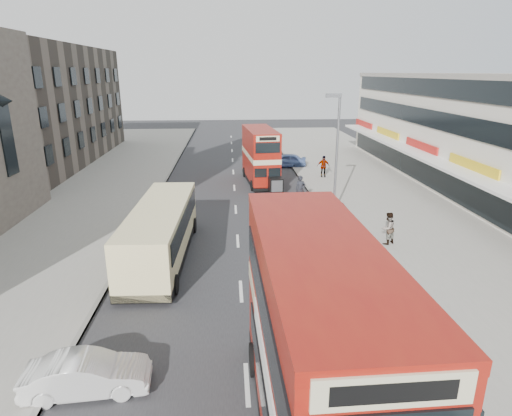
# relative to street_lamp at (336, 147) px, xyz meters

# --- Properties ---
(road_surface) EXTENTS (12.00, 90.00, 0.01)m
(road_surface) POSITION_rel_street_lamp_xyz_m (-6.52, 2.00, -4.78)
(road_surface) COLOR #28282B
(road_surface) RESTS_ON ground
(pavement_right) EXTENTS (12.00, 90.00, 0.15)m
(pavement_right) POSITION_rel_street_lamp_xyz_m (5.48, 2.00, -4.71)
(pavement_right) COLOR gray
(pavement_right) RESTS_ON ground
(pavement_left) EXTENTS (12.00, 90.00, 0.15)m
(pavement_left) POSITION_rel_street_lamp_xyz_m (-18.52, 2.00, -4.71)
(pavement_left) COLOR gray
(pavement_left) RESTS_ON ground
(kerb_left) EXTENTS (0.20, 90.00, 0.16)m
(kerb_left) POSITION_rel_street_lamp_xyz_m (-12.62, 2.00, -4.71)
(kerb_left) COLOR gray
(kerb_left) RESTS_ON ground
(kerb_right) EXTENTS (0.20, 90.00, 0.16)m
(kerb_right) POSITION_rel_street_lamp_xyz_m (-0.42, 2.00, -4.71)
(kerb_right) COLOR gray
(kerb_right) RESTS_ON ground
(brick_terrace) EXTENTS (14.00, 28.00, 12.00)m
(brick_terrace) POSITION_rel_street_lamp_xyz_m (-28.52, 20.00, 1.22)
(brick_terrace) COLOR #66594C
(brick_terrace) RESTS_ON ground
(commercial_row) EXTENTS (9.90, 46.20, 9.30)m
(commercial_row) POSITION_rel_street_lamp_xyz_m (13.42, 4.00, -0.09)
(commercial_row) COLOR beige
(commercial_row) RESTS_ON ground
(street_lamp) EXTENTS (1.00, 0.20, 8.12)m
(street_lamp) POSITION_rel_street_lamp_xyz_m (0.00, 0.00, 0.00)
(street_lamp) COLOR slate
(street_lamp) RESTS_ON ground
(bus_main) EXTENTS (2.92, 9.98, 5.48)m
(bus_main) POSITION_rel_street_lamp_xyz_m (-4.87, -18.28, -1.90)
(bus_main) COLOR black
(bus_main) RESTS_ON ground
(bus_second) EXTENTS (2.99, 8.40, 4.59)m
(bus_second) POSITION_rel_street_lamp_xyz_m (-4.18, 9.66, -2.37)
(bus_second) COLOR black
(bus_second) RESTS_ON ground
(coach) EXTENTS (2.92, 10.13, 2.66)m
(coach) POSITION_rel_street_lamp_xyz_m (-10.53, -6.17, -3.21)
(coach) COLOR black
(coach) RESTS_ON ground
(car_left_front) EXTENTS (3.84, 1.61, 1.23)m
(car_left_front) POSITION_rel_street_lamp_xyz_m (-11.40, -16.00, -4.17)
(car_left_front) COLOR silver
(car_left_front) RESTS_ON ground
(car_right_a) EXTENTS (4.41, 1.84, 1.27)m
(car_right_a) POSITION_rel_street_lamp_xyz_m (-1.73, -1.52, -4.15)
(car_right_a) COLOR #9D0F13
(car_right_a) RESTS_ON ground
(car_right_b) EXTENTS (3.97, 2.06, 1.07)m
(car_right_b) POSITION_rel_street_lamp_xyz_m (-1.93, 1.68, -4.25)
(car_right_b) COLOR #CD5C14
(car_right_b) RESTS_ON ground
(car_right_c) EXTENTS (4.25, 2.07, 1.40)m
(car_right_c) POSITION_rel_street_lamp_xyz_m (-1.05, 15.99, -4.09)
(car_right_c) COLOR #5B79B6
(car_right_c) RESTS_ON ground
(pedestrian_near) EXTENTS (0.83, 0.74, 1.87)m
(pedestrian_near) POSITION_rel_street_lamp_xyz_m (1.85, -5.30, -3.70)
(pedestrian_near) COLOR gray
(pedestrian_near) RESTS_ON pavement_right
(pedestrian_far) EXTENTS (1.19, 0.57, 1.97)m
(pedestrian_far) POSITION_rel_street_lamp_xyz_m (1.71, 10.88, -3.65)
(pedestrian_far) COLOR gray
(pedestrian_far) RESTS_ON pavement_right
(cyclist) EXTENTS (0.78, 1.64, 2.33)m
(cyclist) POSITION_rel_street_lamp_xyz_m (-1.84, 2.26, -3.92)
(cyclist) COLOR gray
(cyclist) RESTS_ON ground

